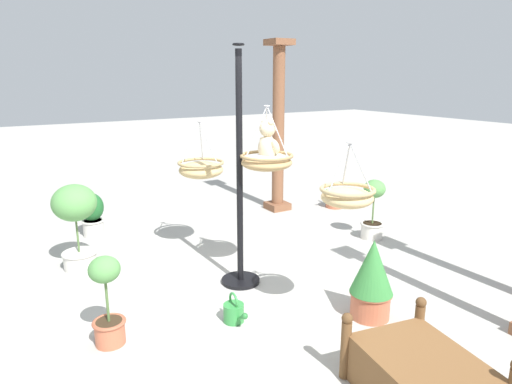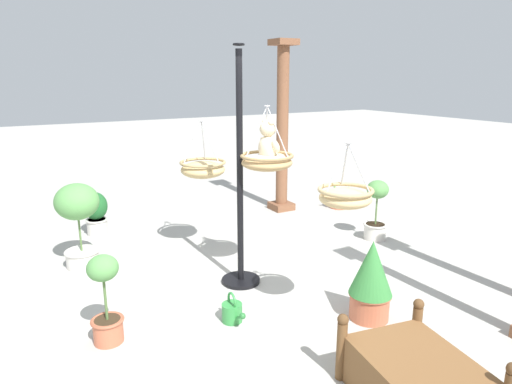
% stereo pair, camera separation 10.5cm
% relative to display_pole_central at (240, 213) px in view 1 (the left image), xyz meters
% --- Properties ---
extents(ground_plane, '(40.00, 40.00, 0.00)m').
position_rel_display_pole_central_xyz_m(ground_plane, '(0.24, -0.02, -0.84)').
color(ground_plane, '#ADAAA3').
extents(display_pole_central, '(0.44, 0.44, 2.63)m').
position_rel_display_pole_central_xyz_m(display_pole_central, '(0.00, 0.00, 0.00)').
color(display_pole_central, black).
rests_on(display_pole_central, ground).
extents(hanging_basket_with_teddy, '(0.58, 0.58, 0.69)m').
position_rel_display_pole_central_xyz_m(hanging_basket_with_teddy, '(0.15, 0.25, 0.58)').
color(hanging_basket_with_teddy, tan).
extents(teddy_bear, '(0.31, 0.27, 0.45)m').
position_rel_display_pole_central_xyz_m(teddy_bear, '(0.15, 0.27, 0.77)').
color(teddy_bear, beige).
extents(hanging_basket_left_high, '(0.59, 0.59, 0.74)m').
position_rel_display_pole_central_xyz_m(hanging_basket_left_high, '(-1.03, 0.00, 0.31)').
color(hanging_basket_left_high, tan).
extents(hanging_basket_right_low, '(0.48, 0.48, 0.57)m').
position_rel_display_pole_central_xyz_m(hanging_basket_right_low, '(1.36, 0.32, 0.46)').
color(hanging_basket_right_low, tan).
extents(greenhouse_pillar_right, '(0.39, 0.39, 2.89)m').
position_rel_display_pole_central_xyz_m(greenhouse_pillar_right, '(-2.24, 1.99, 0.56)').
color(greenhouse_pillar_right, brown).
rests_on(greenhouse_pillar_right, ground).
extents(wooden_planter_box, '(1.09, 0.93, 0.56)m').
position_rel_display_pole_central_xyz_m(wooden_planter_box, '(2.40, 0.16, -0.63)').
color(wooden_planter_box, brown).
rests_on(wooden_planter_box, ground).
extents(potted_plant_flowering_red, '(0.34, 0.34, 0.88)m').
position_rel_display_pole_central_xyz_m(potted_plant_flowering_red, '(-0.30, 2.35, -0.41)').
color(potted_plant_flowering_red, beige).
rests_on(potted_plant_flowering_red, ground).
extents(potted_plant_tall_leafy, '(0.45, 0.46, 0.39)m').
position_rel_display_pole_central_xyz_m(potted_plant_tall_leafy, '(-1.81, 2.94, -0.69)').
color(potted_plant_tall_leafy, '#BC6042').
rests_on(potted_plant_tall_leafy, ground).
extents(potted_plant_bushy_green, '(0.42, 0.42, 0.80)m').
position_rel_display_pole_central_xyz_m(potted_plant_bushy_green, '(1.33, 0.72, -0.43)').
color(potted_plant_bushy_green, '#BC6042').
rests_on(potted_plant_bushy_green, ground).
extents(potted_plant_small_succulent, '(0.35, 0.35, 0.65)m').
position_rel_display_pole_central_xyz_m(potted_plant_small_succulent, '(-2.49, -1.12, -0.50)').
color(potted_plant_small_succulent, beige).
rests_on(potted_plant_small_succulent, ground).
extents(potted_plant_conical_shrub, '(0.29, 0.29, 0.83)m').
position_rel_display_pole_central_xyz_m(potted_plant_conical_shrub, '(0.49, -1.59, -0.43)').
color(potted_plant_conical_shrub, '#BC6042').
rests_on(potted_plant_conical_shrub, ground).
extents(potted_plant_trailing_ivy, '(0.52, 0.52, 1.06)m').
position_rel_display_pole_central_xyz_m(potted_plant_trailing_ivy, '(-1.36, -1.51, -0.18)').
color(potted_plant_trailing_ivy, beige).
rests_on(potted_plant_trailing_ivy, ground).
extents(watering_can, '(0.35, 0.20, 0.30)m').
position_rel_display_pole_central_xyz_m(watering_can, '(0.73, -0.47, -0.74)').
color(watering_can, '#338C3F').
rests_on(watering_can, ground).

